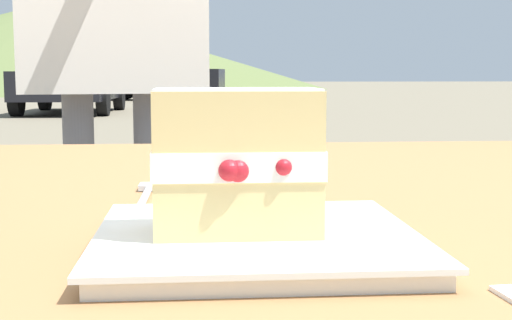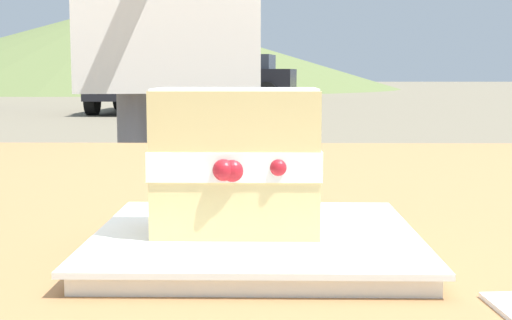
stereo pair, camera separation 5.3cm
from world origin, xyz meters
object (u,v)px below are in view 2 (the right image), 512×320
Objects in this scene: dessert_plate at (256,241)px; patio_table at (468,251)px; cake_slice at (236,161)px; parked_car_near at (145,79)px; dessert_fork at (169,193)px; parked_car_extra at (233,76)px.

patio_table is at bearing 52.57° from dessert_plate.
cake_slice is 16.05m from parked_car_near.
dessert_plate is at bearing -67.84° from dessert_fork.
cake_slice is 0.03× the size of parked_car_extra.
parked_car_near is (-2.68, 15.57, 0.01)m from dessert_fork.
cake_slice is at bearing -71.13° from dessert_fork.
parked_car_near is at bearing -101.83° from parked_car_extra.
dessert_plate is 16.05m from parked_car_near.
parked_car_near is 0.91× the size of parked_car_extra.
dessert_fork is 0.04× the size of parked_car_extra.
cake_slice reaches higher than dessert_plate.
dessert_fork is at bearing -87.41° from parked_car_extra.
patio_table is at bearing 51.35° from cake_slice.
cake_slice is 0.03× the size of parked_car_near.
patio_table is 13.87× the size of cake_slice.
dessert_plate is 1.94× the size of cake_slice.
parked_car_near reaches higher than dessert_plate.
parked_car_near reaches higher than cake_slice.
patio_table is 7.15× the size of dessert_plate.
parked_car_extra is (-1.06, 23.32, 0.05)m from dessert_fork.
patio_table is 0.42× the size of parked_car_near.
parked_car_near reaches higher than dessert_fork.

